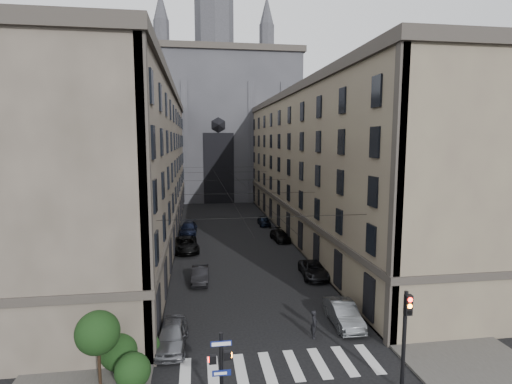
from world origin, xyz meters
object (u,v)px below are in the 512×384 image
car_right_midfar (280,236)px  car_right_midnear (314,270)px  pedestrian (314,324)px  car_left_far (188,228)px  car_left_midfar (186,244)px  car_left_near (172,335)px  car_left_midnear (200,275)px  gothic_tower (215,116)px  car_right_near (343,314)px  pedestrian_signal_left (221,368)px  traffic_light_right (405,329)px  car_right_far (264,221)px

car_right_midfar → car_right_midnear: bearing=-93.9°
car_right_midnear → pedestrian: bearing=-102.0°
car_left_far → car_left_midfar: bearing=-88.3°
car_left_near → car_left_midnear: bearing=83.1°
gothic_tower → car_left_far: 41.14m
car_right_near → car_right_midnear: bearing=86.6°
pedestrian_signal_left → car_left_near: bearing=111.8°
car_left_near → car_right_midfar: size_ratio=1.01×
pedestrian_signal_left → traffic_light_right: traffic_light_right is taller
car_right_midnear → pedestrian: pedestrian is taller
pedestrian_signal_left → car_left_far: pedestrian_signal_left is taller
gothic_tower → traffic_light_right: bearing=-85.6°
gothic_tower → pedestrian_signal_left: 75.15m
gothic_tower → car_right_far: 37.66m
car_left_near → car_left_midfar: size_ratio=0.79×
car_left_far → car_right_near: size_ratio=1.15×
car_right_near → car_right_midfar: (0.50, 23.23, -0.12)m
pedestrian_signal_left → traffic_light_right: (9.11, 0.42, 0.97)m
car_left_midnear → car_right_midnear: car_left_midnear is taller
pedestrian_signal_left → traffic_light_right: 9.18m
car_right_near → pedestrian: (-2.52, -1.47, 0.14)m
gothic_tower → car_right_midnear: bearing=-83.8°
car_right_near → pedestrian: size_ratio=2.57×
car_left_far → car_right_midnear: (11.74, -18.94, -0.10)m
car_right_far → car_left_near: bearing=-108.7°
car_left_near → car_right_far: bearing=73.8°
gothic_tower → pedestrian_signal_left: gothic_tower is taller
car_left_midnear → pedestrian: 13.21m
pedestrian → car_left_midfar: bearing=40.3°
traffic_light_right → car_left_midnear: traffic_light_right is taller
traffic_light_right → car_left_midnear: 19.94m
gothic_tower → pedestrian: (2.79, -67.07, -16.89)m
pedestrian_signal_left → car_left_midfar: bearing=94.5°
traffic_light_right → car_right_midnear: bearing=88.3°
car_left_near → car_right_midfar: bearing=66.6°
car_right_near → car_right_far: (0.04, 32.49, -0.09)m
car_right_near → car_right_midnear: size_ratio=0.95×
pedestrian_signal_left → traffic_light_right: size_ratio=0.77×
car_left_near → car_left_midfar: (0.38, 21.40, 0.03)m
car_right_midnear → car_left_far: bearing=126.5°
car_left_midfar → pedestrian: pedestrian is taller
car_right_near → car_right_far: 32.49m
pedestrian_signal_left → car_right_midfar: (9.32, 31.09, -1.68)m
car_left_midnear → car_right_midfar: car_left_midnear is taller
car_left_midnear → car_right_midnear: (10.40, -0.04, -0.00)m
car_left_near → car_left_far: 29.93m
pedestrian_signal_left → car_left_far: size_ratio=0.75×
car_left_far → pedestrian: bearing=-71.9°
traffic_light_right → car_right_midfar: traffic_light_right is taller
car_right_midfar → pedestrian: (-3.02, -24.70, 0.26)m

